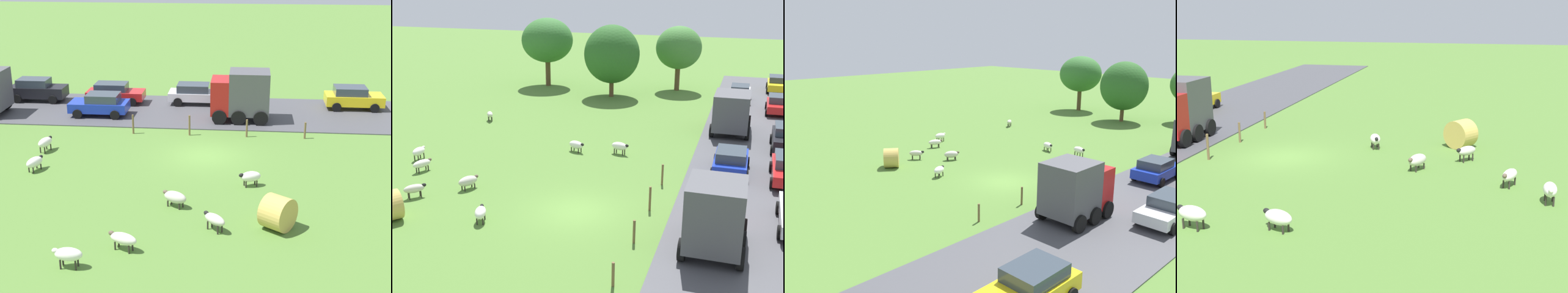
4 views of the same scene
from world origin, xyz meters
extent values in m
plane|color=#517A33|center=(0.00, 0.00, 0.00)|extent=(160.00, 160.00, 0.00)
ellipsoid|color=white|center=(-0.13, 9.22, 0.56)|extent=(1.23, 0.79, 0.52)
ellipsoid|color=black|center=(0.40, 9.08, 0.68)|extent=(0.30, 0.24, 0.20)
cylinder|color=#2D2823|center=(0.21, 9.28, 0.18)|extent=(0.07, 0.07, 0.36)
cylinder|color=#2D2823|center=(0.14, 9.00, 0.18)|extent=(0.07, 0.07, 0.36)
cylinder|color=#2D2823|center=(-0.39, 9.43, 0.18)|extent=(0.07, 0.07, 0.36)
cylinder|color=#2D2823|center=(-0.47, 9.16, 0.18)|extent=(0.07, 0.07, 0.36)
ellipsoid|color=beige|center=(-8.81, -1.08, 0.53)|extent=(1.08, 1.12, 0.45)
ellipsoid|color=black|center=(-8.46, -0.69, 0.63)|extent=(0.31, 0.31, 0.20)
cylinder|color=#2D2823|center=(-8.70, -0.77, 0.18)|extent=(0.07, 0.07, 0.36)
cylinder|color=#2D2823|center=(-8.51, -0.94, 0.18)|extent=(0.07, 0.07, 0.36)
cylinder|color=#2D2823|center=(-9.11, -1.22, 0.18)|extent=(0.07, 0.07, 0.36)
cylinder|color=#2D2823|center=(-8.93, -1.39, 0.18)|extent=(0.07, 0.07, 0.36)
ellipsoid|color=white|center=(-12.19, 4.17, 0.57)|extent=(0.55, 1.08, 0.52)
ellipsoid|color=silver|center=(-12.17, 4.67, 0.69)|extent=(0.19, 0.27, 0.20)
cylinder|color=#2D2823|center=(-12.32, 4.46, 0.19)|extent=(0.07, 0.07, 0.38)
cylinder|color=#2D2823|center=(-12.04, 4.45, 0.19)|extent=(0.07, 0.07, 0.38)
cylinder|color=#2D2823|center=(-12.34, 3.88, 0.19)|extent=(0.07, 0.07, 0.38)
cylinder|color=#2D2823|center=(-12.06, 3.87, 0.19)|extent=(0.07, 0.07, 0.38)
ellipsoid|color=white|center=(-4.00, -2.57, 0.51)|extent=(0.83, 1.14, 0.52)
ellipsoid|color=black|center=(-4.17, -2.11, 0.63)|extent=(0.26, 0.31, 0.20)
cylinder|color=#2D2823|center=(-4.23, -2.35, 0.16)|extent=(0.07, 0.07, 0.32)
cylinder|color=#2D2823|center=(-3.97, -2.25, 0.16)|extent=(0.07, 0.07, 0.32)
cylinder|color=#2D2823|center=(-4.04, -2.88, 0.16)|extent=(0.07, 0.07, 0.32)
cylinder|color=#2D2823|center=(-3.78, -2.78, 0.16)|extent=(0.07, 0.07, 0.32)
ellipsoid|color=silver|center=(-10.74, 2.40, 0.51)|extent=(0.88, 1.28, 0.47)
ellipsoid|color=brown|center=(-10.53, 2.93, 0.62)|extent=(0.26, 0.31, 0.20)
cylinder|color=#2D2823|center=(-10.74, 2.75, 0.17)|extent=(0.07, 0.07, 0.34)
cylinder|color=#2D2823|center=(-10.50, 2.66, 0.17)|extent=(0.07, 0.07, 0.34)
cylinder|color=#2D2823|center=(-10.98, 2.15, 0.17)|extent=(0.07, 0.07, 0.34)
cylinder|color=#2D2823|center=(-10.75, 2.05, 0.17)|extent=(0.07, 0.07, 0.34)
ellipsoid|color=beige|center=(-6.68, 0.86, 0.48)|extent=(1.01, 1.27, 0.54)
ellipsoid|color=brown|center=(-6.43, 1.34, 0.61)|extent=(0.28, 0.31, 0.20)
cylinder|color=#2D2823|center=(-6.67, 1.21, 0.14)|extent=(0.07, 0.07, 0.28)
cylinder|color=#2D2823|center=(-6.40, 1.07, 0.14)|extent=(0.07, 0.07, 0.28)
cylinder|color=#2D2823|center=(-6.96, 0.65, 0.14)|extent=(0.07, 0.07, 0.28)
cylinder|color=#2D2823|center=(-6.70, 0.51, 0.14)|extent=(0.07, 0.07, 0.28)
ellipsoid|color=white|center=(-3.04, 8.80, 0.49)|extent=(1.22, 0.88, 0.52)
ellipsoid|color=black|center=(-2.54, 8.61, 0.61)|extent=(0.31, 0.26, 0.20)
cylinder|color=#2D2823|center=(-2.70, 8.83, 0.15)|extent=(0.07, 0.07, 0.30)
cylinder|color=#2D2823|center=(-2.80, 8.56, 0.15)|extent=(0.07, 0.07, 0.30)
cylinder|color=#2D2823|center=(-3.27, 9.04, 0.15)|extent=(0.07, 0.07, 0.30)
cylinder|color=#2D2823|center=(-3.37, 8.77, 0.15)|extent=(0.07, 0.07, 0.30)
cylinder|color=tan|center=(-8.37, -3.70, 0.74)|extent=(1.84, 1.75, 1.48)
cylinder|color=brown|center=(3.53, -5.87, 0.52)|extent=(0.12, 0.12, 1.04)
cylinder|color=brown|center=(3.53, -2.31, 0.56)|extent=(0.12, 0.12, 1.12)
cylinder|color=brown|center=(3.53, 1.24, 0.65)|extent=(0.12, 0.12, 1.29)
cube|color=#4C4C51|center=(6.95, -2.41, 1.97)|extent=(2.37, 2.63, 2.85)
cylinder|color=black|center=(5.77, -0.49, 0.54)|extent=(0.30, 0.96, 0.96)
cylinder|color=black|center=(5.77, -1.75, 0.54)|extent=(0.30, 0.96, 0.96)
cylinder|color=black|center=(5.77, -3.20, 0.54)|extent=(0.30, 0.96, 0.96)
cube|color=yellow|center=(10.40, -9.90, 0.73)|extent=(1.91, 4.05, 0.71)
cube|color=#333D47|center=(10.40, -9.60, 1.37)|extent=(1.68, 2.23, 0.56)
cylinder|color=black|center=(11.35, -11.22, 0.38)|extent=(0.22, 0.64, 0.64)
cylinder|color=black|center=(9.44, -11.22, 0.38)|extent=(0.22, 0.64, 0.64)
cylinder|color=black|center=(9.44, -8.58, 0.38)|extent=(0.22, 0.64, 0.64)
camera|label=1|loc=(-30.43, -2.24, 11.65)|focal=53.03mm
camera|label=2|loc=(7.90, -22.62, 11.45)|focal=47.73mm
camera|label=3|loc=(19.39, -21.12, 9.92)|focal=40.15mm
camera|label=4|loc=(-9.75, 25.26, 7.50)|focal=51.34mm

